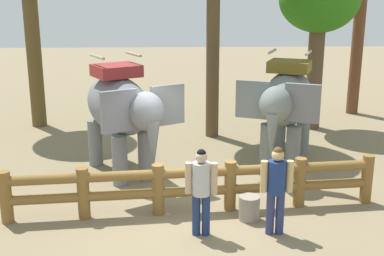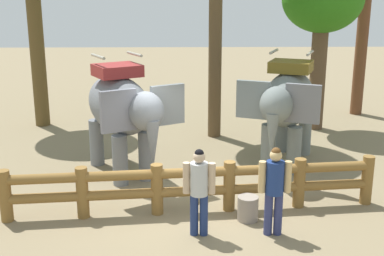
{
  "view_description": "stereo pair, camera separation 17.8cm",
  "coord_description": "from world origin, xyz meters",
  "px_view_note": "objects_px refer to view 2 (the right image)",
  "views": [
    {
      "loc": [
        -0.41,
        -9.46,
        4.42
      ],
      "look_at": [
        0.0,
        1.45,
        1.4
      ],
      "focal_mm": 47.46,
      "sensor_mm": 36.0,
      "label": 1
    },
    {
      "loc": [
        -0.23,
        -9.46,
        4.42
      ],
      "look_at": [
        0.0,
        1.45,
        1.4
      ],
      "focal_mm": 47.46,
      "sensor_mm": 36.0,
      "label": 2
    }
  ],
  "objects_px": {
    "elephant_near_left": "(122,109)",
    "elephant_center": "(287,103)",
    "tree_far_right": "(323,3)",
    "tourist_woman_in_black": "(199,186)",
    "tourist_man_in_blue": "(275,185)",
    "feed_bucket": "(248,208)",
    "log_fence": "(193,184)"
  },
  "relations": [
    {
      "from": "tourist_man_in_blue",
      "to": "tree_far_right",
      "type": "distance_m",
      "value": 8.37
    },
    {
      "from": "log_fence",
      "to": "tree_far_right",
      "type": "height_order",
      "value": "tree_far_right"
    },
    {
      "from": "elephant_center",
      "to": "tree_far_right",
      "type": "height_order",
      "value": "tree_far_right"
    },
    {
      "from": "tourist_woman_in_black",
      "to": "tourist_man_in_blue",
      "type": "relative_size",
      "value": 0.98
    },
    {
      "from": "tourist_man_in_blue",
      "to": "log_fence",
      "type": "bearing_deg",
      "value": 145.03
    },
    {
      "from": "feed_bucket",
      "to": "elephant_near_left",
      "type": "bearing_deg",
      "value": 136.05
    },
    {
      "from": "elephant_near_left",
      "to": "elephant_center",
      "type": "bearing_deg",
      "value": 9.28
    },
    {
      "from": "elephant_center",
      "to": "log_fence",
      "type": "bearing_deg",
      "value": -130.37
    },
    {
      "from": "elephant_near_left",
      "to": "tourist_man_in_blue",
      "type": "relative_size",
      "value": 2.03
    },
    {
      "from": "elephant_near_left",
      "to": "elephant_center",
      "type": "height_order",
      "value": "elephant_near_left"
    },
    {
      "from": "elephant_near_left",
      "to": "elephant_center",
      "type": "relative_size",
      "value": 0.99
    },
    {
      "from": "tree_far_right",
      "to": "feed_bucket",
      "type": "relative_size",
      "value": 10.57
    },
    {
      "from": "tourist_woman_in_black",
      "to": "tourist_man_in_blue",
      "type": "height_order",
      "value": "tourist_man_in_blue"
    },
    {
      "from": "log_fence",
      "to": "tourist_woman_in_black",
      "type": "height_order",
      "value": "tourist_woman_in_black"
    },
    {
      "from": "tourist_man_in_blue",
      "to": "tree_far_right",
      "type": "relative_size",
      "value": 0.33
    },
    {
      "from": "log_fence",
      "to": "tree_far_right",
      "type": "distance_m",
      "value": 8.27
    },
    {
      "from": "feed_bucket",
      "to": "tourist_man_in_blue",
      "type": "bearing_deg",
      "value": -57.48
    },
    {
      "from": "log_fence",
      "to": "tourist_man_in_blue",
      "type": "xyz_separation_m",
      "value": [
        1.45,
        -1.01,
        0.38
      ]
    },
    {
      "from": "tourist_woman_in_black",
      "to": "tourist_man_in_blue",
      "type": "bearing_deg",
      "value": -0.37
    },
    {
      "from": "tourist_woman_in_black",
      "to": "tree_far_right",
      "type": "distance_m",
      "value": 8.9
    },
    {
      "from": "tourist_man_in_blue",
      "to": "feed_bucket",
      "type": "relative_size",
      "value": 3.45
    },
    {
      "from": "tourist_woman_in_black",
      "to": "tree_far_right",
      "type": "relative_size",
      "value": 0.32
    },
    {
      "from": "elephant_center",
      "to": "tree_far_right",
      "type": "relative_size",
      "value": 0.67
    },
    {
      "from": "elephant_near_left",
      "to": "tree_far_right",
      "type": "relative_size",
      "value": 0.66
    },
    {
      "from": "log_fence",
      "to": "tourist_woman_in_black",
      "type": "distance_m",
      "value": 1.07
    },
    {
      "from": "elephant_center",
      "to": "tree_far_right",
      "type": "bearing_deg",
      "value": 64.34
    },
    {
      "from": "tourist_woman_in_black",
      "to": "elephant_center",
      "type": "bearing_deg",
      "value": 58.63
    },
    {
      "from": "elephant_center",
      "to": "tourist_woman_in_black",
      "type": "height_order",
      "value": "elephant_center"
    },
    {
      "from": "tourist_man_in_blue",
      "to": "elephant_near_left",
      "type": "bearing_deg",
      "value": 133.89
    },
    {
      "from": "elephant_center",
      "to": "tourist_man_in_blue",
      "type": "xyz_separation_m",
      "value": [
        -0.99,
        -3.88,
        -0.66
      ]
    },
    {
      "from": "elephant_center",
      "to": "tree_far_right",
      "type": "xyz_separation_m",
      "value": [
        1.67,
        3.47,
        2.34
      ]
    },
    {
      "from": "elephant_near_left",
      "to": "tree_far_right",
      "type": "distance_m",
      "value": 7.45
    }
  ]
}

